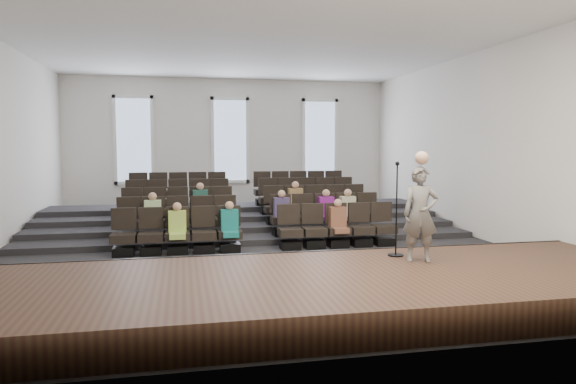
% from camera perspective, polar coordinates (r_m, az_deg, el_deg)
% --- Properties ---
extents(ground, '(14.00, 14.00, 0.00)m').
position_cam_1_polar(ground, '(12.90, -3.48, -5.96)').
color(ground, black).
rests_on(ground, ground).
extents(ceiling, '(12.00, 14.00, 0.02)m').
position_cam_1_polar(ceiling, '(12.91, -3.61, 16.43)').
color(ceiling, white).
rests_on(ceiling, ground).
extents(wall_back, '(12.00, 0.04, 5.00)m').
position_cam_1_polar(wall_back, '(19.63, -6.46, 5.14)').
color(wall_back, silver).
rests_on(wall_back, ground).
extents(wall_front, '(12.00, 0.04, 5.00)m').
position_cam_1_polar(wall_front, '(5.80, 6.39, 5.39)').
color(wall_front, silver).
rests_on(wall_front, ground).
extents(wall_right, '(0.04, 14.00, 5.00)m').
position_cam_1_polar(wall_right, '(14.77, 20.35, 4.89)').
color(wall_right, silver).
rests_on(wall_right, ground).
extents(stage, '(11.80, 3.60, 0.50)m').
position_cam_1_polar(stage, '(7.96, 1.86, -11.08)').
color(stage, '#3F2B1B').
rests_on(stage, ground).
extents(stage_lip, '(11.80, 0.06, 0.52)m').
position_cam_1_polar(stage_lip, '(9.63, -0.63, -8.22)').
color(stage_lip, black).
rests_on(stage_lip, ground).
extents(risers, '(11.80, 4.80, 0.60)m').
position_cam_1_polar(risers, '(15.97, -5.11, -3.12)').
color(risers, black).
rests_on(risers, ground).
extents(seating_rows, '(6.80, 4.70, 1.67)m').
position_cam_1_polar(seating_rows, '(14.30, -4.38, -2.11)').
color(seating_rows, black).
rests_on(seating_rows, ground).
extents(windows, '(8.44, 0.10, 3.24)m').
position_cam_1_polar(windows, '(19.57, -6.45, 5.73)').
color(windows, white).
rests_on(windows, wall_back).
extents(audience, '(5.45, 2.64, 1.10)m').
position_cam_1_polar(audience, '(13.13, -2.78, -2.16)').
color(audience, '#ABD153').
rests_on(audience, seating_rows).
extents(speaker, '(0.68, 0.54, 1.63)m').
position_cam_1_polar(speaker, '(9.04, 14.49, -2.40)').
color(speaker, slate).
rests_on(speaker, stage).
extents(mic_stand, '(0.28, 0.28, 1.70)m').
position_cam_1_polar(mic_stand, '(9.44, 11.92, -3.93)').
color(mic_stand, black).
rests_on(mic_stand, stage).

